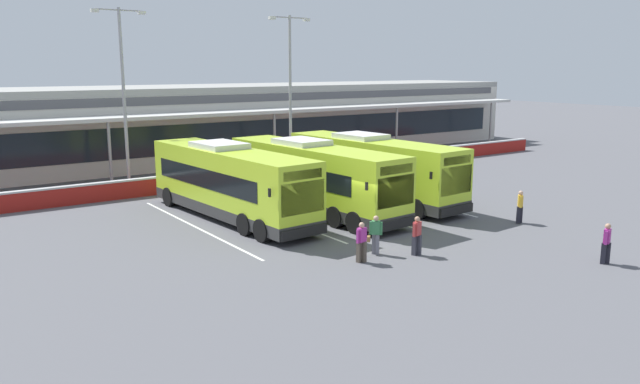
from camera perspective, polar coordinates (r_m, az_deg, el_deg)
The scene contains 17 objects.
ground_plane at distance 28.72m, azimuth 5.26°, elevation -3.85°, with size 200.00×200.00×0.00m, color #56565B.
terminal_building at distance 51.41m, azimuth -14.61°, elevation 6.01°, with size 70.00×13.00×6.00m.
red_barrier_wall at distance 40.45m, azimuth -8.16°, elevation 1.37°, with size 60.00×0.40×1.10m.
coach_bus_leftmost at distance 31.47m, azimuth -8.25°, elevation 0.77°, with size 3.54×12.29×3.78m.
coach_bus_left_centre at distance 32.54m, azimuth -0.65°, elevation 1.24°, with size 3.54×12.29×3.78m.
coach_bus_centre at distance 35.38m, azimuth 4.78°, elevation 2.02°, with size 3.54×12.29×3.78m.
bay_stripe_far_west at distance 30.41m, azimuth -11.36°, elevation -3.15°, with size 0.14×13.00×0.01m, color silver.
bay_stripe_west at distance 32.27m, azimuth -4.54°, elevation -2.12°, with size 0.14×13.00×0.01m, color silver.
bay_stripe_mid_west at distance 34.54m, azimuth 1.46°, elevation -1.18°, with size 0.14×13.00×0.01m, color silver.
bay_stripe_centre at distance 37.15m, azimuth 6.66°, elevation -0.36°, with size 0.14×13.00×0.01m, color silver.
pedestrian_with_handbag at distance 25.46m, azimuth 5.10°, elevation -3.84°, with size 0.56×0.58×1.62m.
pedestrian_in_dark_coat at distance 31.89m, azimuth 17.89°, elevation -1.21°, with size 0.45×0.44×1.62m.
pedestrian_child at distance 25.52m, azimuth 8.89°, elevation -3.86°, with size 0.54×0.30×1.62m.
pedestrian_near_bin at distance 26.57m, azimuth 24.82°, elevation -4.20°, with size 0.53×0.32×1.62m.
pedestrian_approaching_bus at distance 24.35m, azimuth 3.83°, elevation -4.50°, with size 0.54×0.29×1.62m.
lamp_post_west at distance 40.06m, azimuth -17.60°, elevation 9.11°, with size 3.24×0.28×11.00m.
lamp_post_centre at distance 44.03m, azimuth -2.75°, elevation 9.79°, with size 3.24×0.28×11.00m.
Camera 1 is at (-18.06, -21.01, 7.55)m, focal length 34.87 mm.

